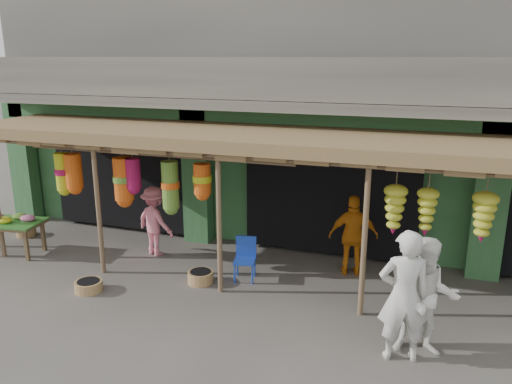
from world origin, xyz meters
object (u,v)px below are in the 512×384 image
(flower_table, at_px, (9,223))
(person_vendor, at_px, (353,236))
(person_front, at_px, (404,296))
(person_shopper, at_px, (155,221))
(blue_chair, at_px, (245,256))
(person_right, at_px, (428,298))

(flower_table, xyz_separation_m, person_vendor, (7.08, 1.33, 0.11))
(person_front, height_order, person_shopper, person_front)
(person_front, xyz_separation_m, person_shopper, (-5.19, 2.25, -0.21))
(person_vendor, xyz_separation_m, person_shopper, (-4.12, -0.35, -0.05))
(person_shopper, bearing_deg, person_front, 174.93)
(blue_chair, distance_m, person_front, 3.47)
(person_front, relative_size, person_shopper, 1.28)
(blue_chair, bearing_deg, person_right, -36.77)
(blue_chair, relative_size, person_shopper, 0.55)
(person_front, distance_m, person_vendor, 2.81)
(person_shopper, bearing_deg, flower_table, 36.71)
(flower_table, xyz_separation_m, person_shopper, (2.96, 0.98, 0.06))
(person_shopper, bearing_deg, person_vendor, -156.75)
(blue_chair, distance_m, person_shopper, 2.30)
(flower_table, bearing_deg, person_shopper, 9.65)
(person_front, distance_m, person_right, 0.40)
(person_right, bearing_deg, person_vendor, 110.89)
(blue_chair, bearing_deg, person_shopper, 155.16)
(blue_chair, distance_m, person_right, 3.63)
(person_right, height_order, person_vendor, person_right)
(flower_table, bearing_deg, blue_chair, -3.46)
(blue_chair, bearing_deg, flower_table, 173.18)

